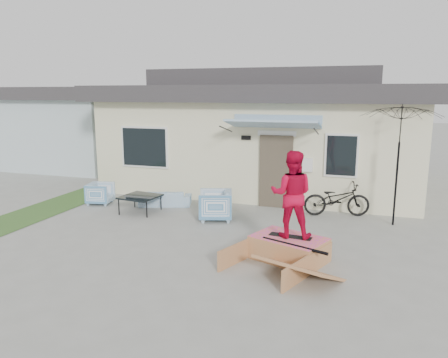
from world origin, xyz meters
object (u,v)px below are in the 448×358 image
(armchair_left, at_px, (100,192))
(skate_ramp, at_px, (289,249))
(skateboard, at_px, (290,236))
(coffee_table, at_px, (140,204))
(loveseat, at_px, (165,196))
(skater, at_px, (292,192))
(bicycle, at_px, (337,196))
(armchair_right, at_px, (215,204))
(patio_umbrella, at_px, (398,156))

(armchair_left, height_order, skate_ramp, armchair_left)
(skateboard, bearing_deg, coffee_table, 161.92)
(loveseat, xyz_separation_m, skater, (4.22, -3.05, 1.07))
(coffee_table, height_order, skateboard, skateboard)
(loveseat, bearing_deg, armchair_left, -4.47)
(bicycle, bearing_deg, skater, 154.15)
(armchair_right, bearing_deg, armchair_left, -114.81)
(skateboard, bearing_deg, loveseat, 151.40)
(bicycle, relative_size, skater, 1.02)
(armchair_left, bearing_deg, skateboard, -124.61)
(patio_umbrella, height_order, skater, skater)
(loveseat, relative_size, patio_umbrella, 0.69)
(armchair_right, relative_size, skate_ramp, 0.47)
(bicycle, height_order, skateboard, bicycle)
(skater, bearing_deg, coffee_table, -30.54)
(coffee_table, height_order, skate_ramp, coffee_table)
(armchair_left, xyz_separation_m, patio_umbrella, (8.24, 0.48, 1.40))
(bicycle, bearing_deg, armchair_right, 99.55)
(patio_umbrella, bearing_deg, armchair_right, -167.75)
(patio_umbrella, distance_m, skateboard, 3.94)
(loveseat, distance_m, skateboard, 5.21)
(loveseat, bearing_deg, skate_ramp, 126.07)
(patio_umbrella, bearing_deg, armchair_left, -176.64)
(coffee_table, distance_m, bicycle, 5.40)
(bicycle, relative_size, skateboard, 2.07)
(armchair_right, height_order, bicycle, bicycle)
(coffee_table, relative_size, skateboard, 1.12)
(armchair_left, height_order, skater, skater)
(coffee_table, distance_m, skateboard, 5.04)
(skateboard, height_order, skater, skater)
(skate_ramp, bearing_deg, skateboard, 90.00)
(loveseat, relative_size, armchair_left, 2.15)
(skateboard, bearing_deg, skater, 0.00)
(coffee_table, xyz_separation_m, skate_ramp, (4.53, -2.19, -0.01))
(coffee_table, height_order, bicycle, bicycle)
(armchair_right, height_order, coffee_table, armchair_right)
(armchair_right, relative_size, patio_umbrella, 0.39)
(skate_ramp, xyz_separation_m, skater, (0.02, 0.04, 1.14))
(armchair_right, distance_m, skateboard, 3.15)
(loveseat, bearing_deg, armchair_right, 136.39)
(coffee_table, bearing_deg, loveseat, 69.88)
(loveseat, relative_size, coffee_table, 1.60)
(coffee_table, bearing_deg, armchair_right, -0.73)
(bicycle, xyz_separation_m, patio_umbrella, (1.43, -0.40, 1.19))
(coffee_table, relative_size, bicycle, 0.54)
(skate_ramp, bearing_deg, bicycle, 99.91)
(coffee_table, xyz_separation_m, skateboard, (4.55, -2.15, 0.25))
(armchair_right, distance_m, skate_ramp, 3.17)
(loveseat, height_order, skate_ramp, loveseat)
(skate_ramp, relative_size, skateboard, 2.17)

